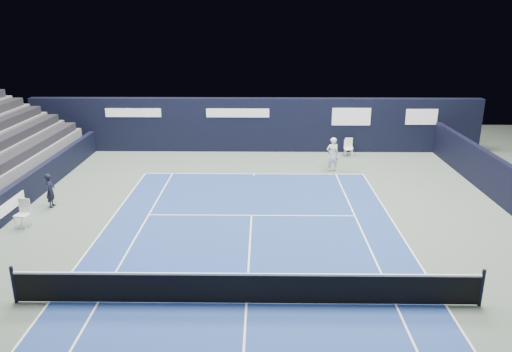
{
  "coord_description": "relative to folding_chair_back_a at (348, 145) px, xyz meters",
  "views": [
    {
      "loc": [
        0.43,
        -12.03,
        7.58
      ],
      "look_at": [
        0.16,
        7.51,
        1.3
      ],
      "focal_mm": 35.0,
      "sensor_mm": 36.0,
      "label": 1
    }
  ],
  "objects": [
    {
      "name": "court_surface",
      "position": [
        -5.25,
        -15.34,
        -0.63
      ],
      "size": [
        10.97,
        23.77,
        0.01
      ],
      "primitive_type": "cube",
      "color": "navy",
      "rests_on": "ground"
    },
    {
      "name": "tennis_player",
      "position": [
        -1.26,
        -2.84,
        0.25
      ],
      "size": [
        0.72,
        0.89,
        1.75
      ],
      "color": "white",
      "rests_on": "ground"
    },
    {
      "name": "court_markings",
      "position": [
        -5.25,
        -15.34,
        -0.62
      ],
      "size": [
        11.03,
        23.83,
        0.0
      ],
      "color": "white",
      "rests_on": "court_surface"
    },
    {
      "name": "side_barrier_left",
      "position": [
        -14.75,
        -9.36,
        -0.03
      ],
      "size": [
        0.33,
        22.0,
        1.2
      ],
      "color": "black",
      "rests_on": "ground"
    },
    {
      "name": "folding_chair_back_a",
      "position": [
        0.0,
        0.0,
        0.0
      ],
      "size": [
        0.45,
        0.48,
        0.95
      ],
      "rotation": [
        0.0,
        0.0,
        0.07
      ],
      "color": "white",
      "rests_on": "ground"
    },
    {
      "name": "line_judge",
      "position": [
        -13.58,
        -8.06,
        0.08
      ],
      "size": [
        0.4,
        0.56,
        1.43
      ],
      "primitive_type": "imported",
      "rotation": [
        0.0,
        0.0,
        1.68
      ],
      "color": "black",
      "rests_on": "ground"
    },
    {
      "name": "folding_chair_back_b",
      "position": [
        0.11,
        0.31,
        -0.08
      ],
      "size": [
        0.43,
        0.41,
        0.97
      ],
      "rotation": [
        0.0,
        0.0,
        0.0
      ],
      "color": "white",
      "rests_on": "ground"
    },
    {
      "name": "tennis_net",
      "position": [
        -5.25,
        -15.34,
        -0.12
      ],
      "size": [
        12.9,
        0.1,
        1.1
      ],
      "color": "black",
      "rests_on": "ground"
    },
    {
      "name": "line_judge_chair",
      "position": [
        -13.78,
        -10.12,
        -0.02
      ],
      "size": [
        0.55,
        0.54,
        1.08
      ],
      "rotation": [
        0.0,
        0.0,
        -0.17
      ],
      "color": "white",
      "rests_on": "ground"
    },
    {
      "name": "back_sponsor_wall",
      "position": [
        -5.24,
        1.16,
        0.92
      ],
      "size": [
        26.0,
        0.63,
        3.1
      ],
      "color": "black",
      "rests_on": "ground"
    },
    {
      "name": "ground",
      "position": [
        -5.25,
        -13.34,
        -0.63
      ],
      "size": [
        48.0,
        48.0,
        0.0
      ],
      "primitive_type": "plane",
      "color": "#4A594E",
      "rests_on": "ground"
    }
  ]
}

